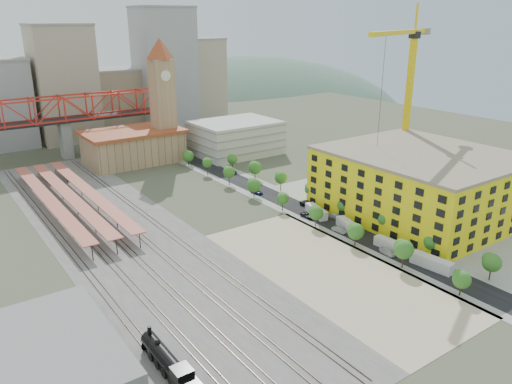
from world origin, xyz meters
TOP-DOWN VIEW (x-y plane):
  - ground at (0.00, 0.00)m, footprint 400.00×400.00m
  - ballast_strip at (-36.00, 17.50)m, footprint 36.00×165.00m
  - dirt_lot at (-4.00, -31.50)m, footprint 28.00×67.00m
  - street_asphalt at (16.00, 15.00)m, footprint 12.00×170.00m
  - sidewalk_west at (10.50, 15.00)m, footprint 3.00×170.00m
  - sidewalk_east at (21.50, 15.00)m, footprint 3.00×170.00m
  - construction_pad at (45.00, -20.00)m, footprint 50.00×90.00m
  - rail_tracks at (-37.80, 17.50)m, footprint 26.56×160.00m
  - platform_canopies at (-41.00, 45.00)m, footprint 16.00×80.00m
  - station_hall at (-5.00, 82.00)m, footprint 38.00×24.00m
  - clock_tower at (8.00, 79.99)m, footprint 12.00×12.00m
  - parking_garage at (36.00, 70.00)m, footprint 34.00×26.00m
  - truss_bridge at (-25.00, 105.00)m, footprint 94.00×9.60m
  - construction_building at (42.00, -20.00)m, footprint 44.60×50.60m
  - warehouse at (-66.00, -30.00)m, footprint 22.00×32.00m
  - street_trees at (16.00, 5.00)m, footprint 15.40×124.40m
  - skyline at (7.47, 142.31)m, footprint 133.00×46.00m
  - distant_hills at (45.28, 260.00)m, footprint 647.00×264.00m
  - locomotive at (-50.00, -43.77)m, footprint 2.90×22.41m
  - tower_crane at (59.01, 1.88)m, footprint 52.30×23.30m
  - site_trailer_a at (16.00, -43.98)m, footprint 3.81×10.23m
  - site_trailer_b at (16.00, -31.83)m, footprint 2.80×9.00m
  - site_trailer_c at (16.00, -17.07)m, footprint 4.84×9.69m
  - site_trailer_d at (16.00, -4.04)m, footprint 4.65×9.85m
  - car_0 at (13.00, -33.39)m, footprint 2.57×4.87m
  - car_1 at (13.00, -16.77)m, footprint 2.00×4.53m
  - car_2 at (13.00, -4.00)m, footprint 2.64×5.22m
  - car_3 at (13.00, 21.99)m, footprint 2.59×4.91m
  - car_4 at (19.00, -39.35)m, footprint 2.31×4.74m
  - car_5 at (19.00, -9.43)m, footprint 2.30×4.76m
  - car_6 at (19.00, 3.13)m, footprint 2.73×5.74m
  - car_7 at (19.00, 46.74)m, footprint 2.19×5.17m

SIDE VIEW (x-z plane):
  - distant_hills at x=45.28m, z-range -193.04..33.96m
  - ground at x=0.00m, z-range 0.00..0.00m
  - street_trees at x=16.00m, z-range -4.00..4.00m
  - sidewalk_west at x=10.50m, z-range 0.00..0.04m
  - sidewalk_east at x=21.50m, z-range 0.00..0.04m
  - ballast_strip at x=-36.00m, z-range 0.00..0.06m
  - dirt_lot at x=-4.00m, z-range 0.00..0.06m
  - street_asphalt at x=16.00m, z-range 0.00..0.06m
  - construction_pad at x=45.00m, z-range 0.00..0.06m
  - rail_tracks at x=-37.80m, z-range 0.06..0.24m
  - car_3 at x=13.00m, z-range 0.00..1.36m
  - car_2 at x=13.00m, z-range 0.00..1.42m
  - car_1 at x=13.00m, z-range 0.00..1.45m
  - car_7 at x=19.00m, z-range 0.00..1.49m
  - car_5 at x=19.00m, z-range 0.00..1.50m
  - car_4 at x=19.00m, z-range 0.00..1.56m
  - car_0 at x=13.00m, z-range 0.00..1.58m
  - car_6 at x=19.00m, z-range 0.00..1.58m
  - site_trailer_b at x=16.00m, z-range 0.00..2.43m
  - site_trailer_c at x=16.00m, z-range 0.00..2.57m
  - site_trailer_d at x=16.00m, z-range 0.00..2.61m
  - site_trailer_a at x=16.00m, z-range 0.00..2.73m
  - locomotive at x=-50.00m, z-range -0.71..4.89m
  - warehouse at x=-66.00m, z-range 0.00..5.00m
  - platform_canopies at x=-41.00m, z-range 1.93..6.06m
  - station_hall at x=-5.00m, z-range 0.12..13.22m
  - parking_garage at x=36.00m, z-range 0.00..14.00m
  - construction_building at x=42.00m, z-range 0.01..18.81m
  - truss_bridge at x=-25.00m, z-range 6.06..31.66m
  - skyline at x=7.47m, z-range -7.19..52.81m
  - clock_tower at x=8.00m, z-range 2.70..54.70m
  - tower_crane at x=59.01m, z-range 6.98..66.59m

